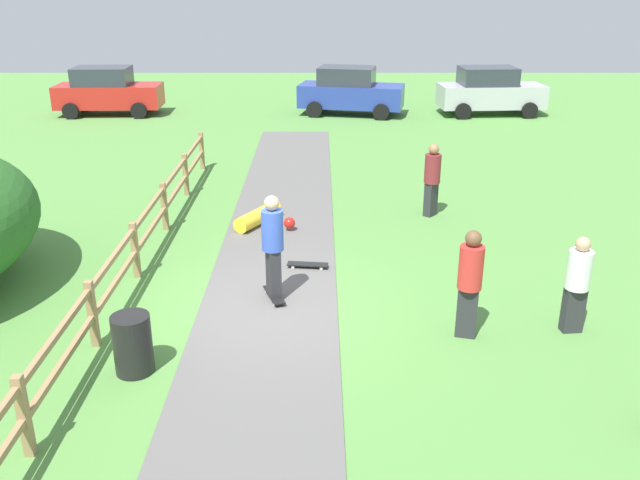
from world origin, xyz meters
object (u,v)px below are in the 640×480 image
at_px(skateboard_loose, 309,264).
at_px(parked_car_red, 109,91).
at_px(skater_riding, 274,242).
at_px(parked_car_silver, 491,91).
at_px(bystander_red, 471,279).
at_px(trash_bin, 134,344).
at_px(skater_fallen, 262,217).
at_px(bystander_maroon, 434,177).
at_px(parked_car_blue, 352,91).
at_px(bystander_white, 579,281).

height_order(skateboard_loose, parked_car_red, parked_car_red).
distance_m(skater_riding, parked_car_silver, 18.70).
xyz_separation_m(bystander_red, parked_car_red, (-11.01, 18.31, -0.04)).
distance_m(trash_bin, skater_riding, 3.07).
xyz_separation_m(skater_fallen, skateboard_loose, (1.12, -2.45, -0.11)).
height_order(skater_fallen, bystander_maroon, bystander_maroon).
distance_m(bystander_red, bystander_maroon, 5.81).
bearing_deg(trash_bin, bystander_maroon, 52.03).
distance_m(parked_car_red, parked_car_silver, 15.63).
bearing_deg(skater_riding, trash_bin, -128.81).
height_order(parked_car_blue, parked_car_red, same).
relative_size(bystander_red, parked_car_silver, 0.42).
relative_size(bystander_maroon, parked_car_blue, 0.39).
distance_m(skater_riding, parked_car_red, 18.75).
bearing_deg(bystander_red, trash_bin, -168.28).
xyz_separation_m(skateboard_loose, parked_car_red, (-8.44, 15.67, 0.87)).
xyz_separation_m(skateboard_loose, bystander_white, (4.32, -2.49, 0.81)).
bearing_deg(parked_car_red, skater_fallen, -61.01).
xyz_separation_m(skater_riding, bystander_white, (4.89, -1.14, -0.20)).
xyz_separation_m(parked_car_blue, parked_car_red, (-9.91, -0.01, 0.00)).
height_order(trash_bin, parked_car_blue, parked_car_blue).
relative_size(skateboard_loose, parked_car_red, 0.19).
height_order(skater_fallen, bystander_white, bystander_white).
distance_m(bystander_maroon, bystander_white, 5.82).
height_order(bystander_white, parked_car_blue, parked_car_blue).
relative_size(skater_riding, parked_car_blue, 0.43).
distance_m(skateboard_loose, parked_car_red, 17.82).
bearing_deg(trash_bin, bystander_white, 10.07).
height_order(trash_bin, skater_fallen, trash_bin).
xyz_separation_m(bystander_red, bystander_maroon, (0.32, 5.80, -0.03)).
distance_m(trash_bin, bystander_white, 6.89).
height_order(bystander_red, bystander_maroon, bystander_red).
relative_size(skateboard_loose, bystander_maroon, 0.47).
bearing_deg(parked_car_silver, bystander_red, -104.15).
relative_size(trash_bin, parked_car_blue, 0.20).
bearing_deg(parked_car_red, trash_bin, -72.81).
distance_m(trash_bin, skater_fallen, 6.29).
bearing_deg(bystander_maroon, parked_car_red, 132.15).
relative_size(skateboard_loose, bystander_red, 0.45).
distance_m(skateboard_loose, bystander_red, 3.80).
height_order(bystander_white, parked_car_silver, parked_car_silver).
height_order(skater_fallen, parked_car_red, parked_car_red).
bearing_deg(skater_fallen, parked_car_red, 118.99).
xyz_separation_m(skater_fallen, parked_car_red, (-7.32, 13.21, 0.76)).
bearing_deg(parked_car_red, bystander_red, -58.98).
distance_m(skater_fallen, bystander_red, 6.34).
bearing_deg(bystander_white, skater_riding, 166.92).
distance_m(bystander_maroon, parked_car_blue, 12.60).
bearing_deg(skater_riding, skateboard_loose, 67.04).
bearing_deg(skater_riding, parked_car_blue, 83.15).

